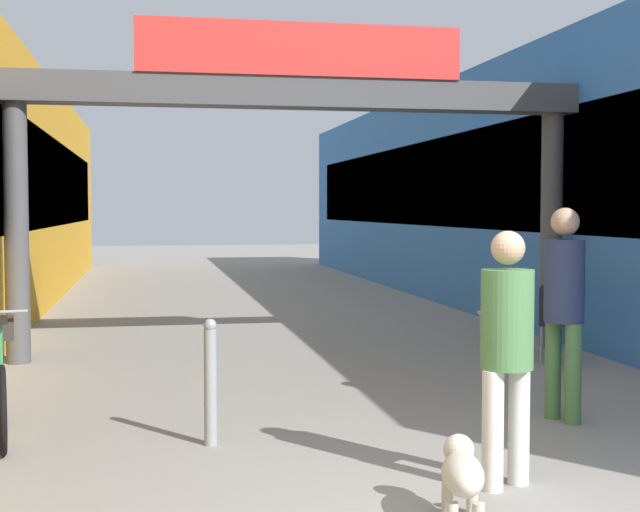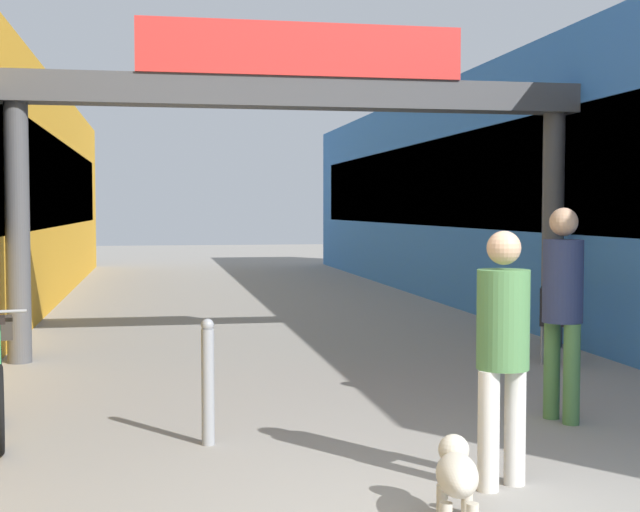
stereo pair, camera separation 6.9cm
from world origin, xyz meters
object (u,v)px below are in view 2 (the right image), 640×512
object	(u,v)px
pedestrian_with_dog	(503,342)
bollard_post_metal	(208,381)
dog_on_leash	(456,473)
cafe_chair_aluminium_farther	(505,308)
pedestrian_companion	(563,298)
cafe_chair_black_nearer	(551,317)

from	to	relation	value
pedestrian_with_dog	bollard_post_metal	bearing A→B (deg)	142.37
dog_on_leash	bollard_post_metal	world-z (taller)	bollard_post_metal
cafe_chair_aluminium_farther	bollard_post_metal	bearing A→B (deg)	-135.54
pedestrian_companion	cafe_chair_aluminium_farther	bearing A→B (deg)	74.93
pedestrian_with_dog	bollard_post_metal	world-z (taller)	pedestrian_with_dog
pedestrian_with_dog	cafe_chair_black_nearer	bearing A→B (deg)	61.49
cafe_chair_black_nearer	bollard_post_metal	bearing A→B (deg)	-144.83
pedestrian_with_dog	pedestrian_companion	world-z (taller)	pedestrian_companion
bollard_post_metal	cafe_chair_black_nearer	xyz separation A→B (m)	(4.18, 2.95, 0.04)
bollard_post_metal	cafe_chair_aluminium_farther	size ratio (longest dim) A/B	1.10
dog_on_leash	cafe_chair_aluminium_farther	xyz separation A→B (m)	(2.69, 5.88, 0.26)
cafe_chair_black_nearer	cafe_chair_aluminium_farther	bearing A→B (deg)	99.77
dog_on_leash	cafe_chair_aluminium_farther	size ratio (longest dim) A/B	0.73
dog_on_leash	cafe_chair_aluminium_farther	bearing A→B (deg)	65.43
cafe_chair_aluminium_farther	pedestrian_companion	bearing A→B (deg)	-105.07
bollard_post_metal	cafe_chair_aluminium_farther	xyz separation A→B (m)	(4.01, 3.94, 0.04)
dog_on_leash	cafe_chair_black_nearer	world-z (taller)	cafe_chair_black_nearer
pedestrian_with_dog	cafe_chair_black_nearer	distance (m)	4.97
pedestrian_with_dog	dog_on_leash	world-z (taller)	pedestrian_with_dog
cafe_chair_black_nearer	cafe_chair_aluminium_farther	distance (m)	1.00
pedestrian_companion	cafe_chair_black_nearer	bearing A→B (deg)	66.77
pedestrian_companion	cafe_chair_aluminium_farther	distance (m)	3.89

